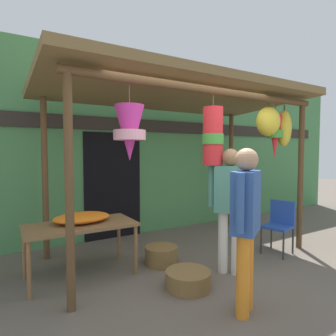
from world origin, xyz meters
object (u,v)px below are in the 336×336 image
object	(u,v)px
folding_chair	(279,222)
wicker_basket_spare	(161,255)
flower_heap_on_table	(83,217)
shopper_by_bananas	(246,217)
wicker_basket_by_table	(188,280)
customer_foreground	(230,200)
display_table	(81,229)

from	to	relation	value
folding_chair	wicker_basket_spare	size ratio (longest dim) A/B	1.78
folding_chair	wicker_basket_spare	world-z (taller)	folding_chair
flower_heap_on_table	shopper_by_bananas	bearing A→B (deg)	-57.18
wicker_basket_by_table	shopper_by_bananas	xyz separation A→B (m)	(0.19, -0.73, 0.89)
shopper_by_bananas	customer_foreground	bearing A→B (deg)	55.91
flower_heap_on_table	folding_chair	xyz separation A→B (m)	(2.93, -0.83, -0.26)
wicker_basket_spare	customer_foreground	size ratio (longest dim) A/B	0.28
flower_heap_on_table	customer_foreground	world-z (taller)	customer_foreground
customer_foreground	shopper_by_bananas	world-z (taller)	customer_foreground
folding_chair	wicker_basket_by_table	size ratio (longest dim) A/B	1.54
wicker_basket_by_table	customer_foreground	xyz separation A→B (m)	(0.72, 0.06, 0.89)
flower_heap_on_table	customer_foreground	distance (m)	1.98
display_table	shopper_by_bananas	xyz separation A→B (m)	(1.21, -1.72, 0.36)
wicker_basket_by_table	shopper_by_bananas	distance (m)	1.16
folding_chair	wicker_basket_by_table	bearing A→B (deg)	-173.17
wicker_basket_spare	customer_foreground	xyz separation A→B (m)	(0.64, -0.74, 0.86)
wicker_basket_by_table	customer_foreground	distance (m)	1.15
display_table	folding_chair	bearing A→B (deg)	-14.27
display_table	flower_heap_on_table	xyz separation A→B (m)	(0.05, 0.07, 0.13)
folding_chair	customer_foreground	bearing A→B (deg)	-172.11
wicker_basket_by_table	folding_chair	bearing A→B (deg)	6.83
folding_chair	customer_foreground	distance (m)	1.35
wicker_basket_by_table	wicker_basket_spare	size ratio (longest dim) A/B	1.15
display_table	wicker_basket_by_table	bearing A→B (deg)	-44.35
flower_heap_on_table	wicker_basket_by_table	size ratio (longest dim) A/B	1.35
flower_heap_on_table	wicker_basket_spare	distance (m)	1.25
flower_heap_on_table	customer_foreground	xyz separation A→B (m)	(1.69, -1.00, 0.23)
wicker_basket_by_table	flower_heap_on_table	bearing A→B (deg)	132.25
customer_foreground	folding_chair	bearing A→B (deg)	7.89
wicker_basket_spare	shopper_by_bananas	world-z (taller)	shopper_by_bananas
shopper_by_bananas	wicker_basket_by_table	bearing A→B (deg)	104.61
display_table	wicker_basket_spare	distance (m)	1.23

